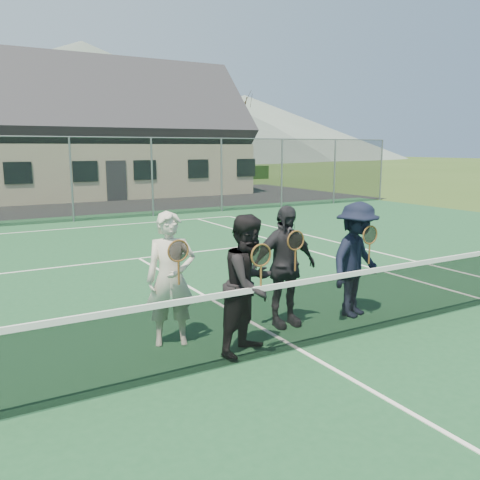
{
  "coord_description": "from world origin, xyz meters",
  "views": [
    {
      "loc": [
        -3.81,
        -5.08,
        2.64
      ],
      "look_at": [
        -0.03,
        1.5,
        1.25
      ],
      "focal_mm": 38.0,
      "sensor_mm": 36.0,
      "label": 1
    }
  ],
  "objects": [
    {
      "name": "hill_centre",
      "position": [
        20.0,
        95.0,
        11.0
      ],
      "size": [
        120.0,
        120.0,
        22.0
      ],
      "primitive_type": "cone",
      "color": "#54655B",
      "rests_on": "ground"
    },
    {
      "name": "player_a",
      "position": [
        -1.36,
        1.02,
        0.92
      ],
      "size": [
        0.76,
        0.62,
        1.8
      ],
      "color": "beige",
      "rests_on": "court_surface"
    },
    {
      "name": "hill_east",
      "position": [
        55.0,
        95.0,
        7.0
      ],
      "size": [
        90.0,
        90.0,
        14.0
      ],
      "primitive_type": "cone",
      "color": "slate",
      "rests_on": "ground"
    },
    {
      "name": "player_b",
      "position": [
        -0.59,
        0.28,
        0.92
      ],
      "size": [
        1.08,
        0.99,
        1.8
      ],
      "color": "black",
      "rests_on": "court_surface"
    },
    {
      "name": "tennis_net",
      "position": [
        0.0,
        0.0,
        0.54
      ],
      "size": [
        11.68,
        0.08,
        1.1
      ],
      "color": "slate",
      "rests_on": "ground"
    },
    {
      "name": "court_markings",
      "position": [
        0.0,
        0.0,
        0.02
      ],
      "size": [
        11.03,
        23.83,
        0.01
      ],
      "color": "white",
      "rests_on": "court_surface"
    },
    {
      "name": "tree_c",
      "position": [
        2.0,
        33.0,
        5.79
      ],
      "size": [
        3.2,
        3.2,
        7.77
      ],
      "color": "#3C2815",
      "rests_on": "ground"
    },
    {
      "name": "tree_e",
      "position": [
        18.0,
        33.0,
        5.79
      ],
      "size": [
        3.2,
        3.2,
        7.77
      ],
      "color": "#351F13",
      "rests_on": "ground"
    },
    {
      "name": "hedge_row",
      "position": [
        0.0,
        32.0,
        0.55
      ],
      "size": [
        40.0,
        1.2,
        1.1
      ],
      "primitive_type": "cube",
      "color": "black",
      "rests_on": "ground"
    },
    {
      "name": "court_surface",
      "position": [
        0.0,
        0.0,
        0.01
      ],
      "size": [
        30.0,
        30.0,
        0.02
      ],
      "primitive_type": "cube",
      "color": "#1C4C2B",
      "rests_on": "ground"
    },
    {
      "name": "player_d",
      "position": [
        1.6,
        0.69,
        0.92
      ],
      "size": [
        1.31,
        1.0,
        1.8
      ],
      "color": "black",
      "rests_on": "court_surface"
    },
    {
      "name": "clubhouse",
      "position": [
        4.0,
        24.0,
        3.99
      ],
      "size": [
        15.6,
        8.2,
        7.7
      ],
      "color": "beige",
      "rests_on": "ground"
    },
    {
      "name": "player_c",
      "position": [
        0.36,
        0.88,
        0.92
      ],
      "size": [
        1.08,
        0.53,
        1.8
      ],
      "color": "#242429",
      "rests_on": "court_surface"
    },
    {
      "name": "perimeter_fence",
      "position": [
        0.0,
        13.5,
        1.52
      ],
      "size": [
        30.07,
        0.07,
        3.02
      ],
      "color": "slate",
      "rests_on": "ground"
    },
    {
      "name": "tree_d",
      "position": [
        12.0,
        33.0,
        5.79
      ],
      "size": [
        3.2,
        3.2,
        7.77
      ],
      "color": "#331D12",
      "rests_on": "ground"
    },
    {
      "name": "ground",
      "position": [
        0.0,
        20.0,
        0.0
      ],
      "size": [
        220.0,
        220.0,
        0.0
      ],
      "primitive_type": "plane",
      "color": "#314D1B",
      "rests_on": "ground"
    }
  ]
}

